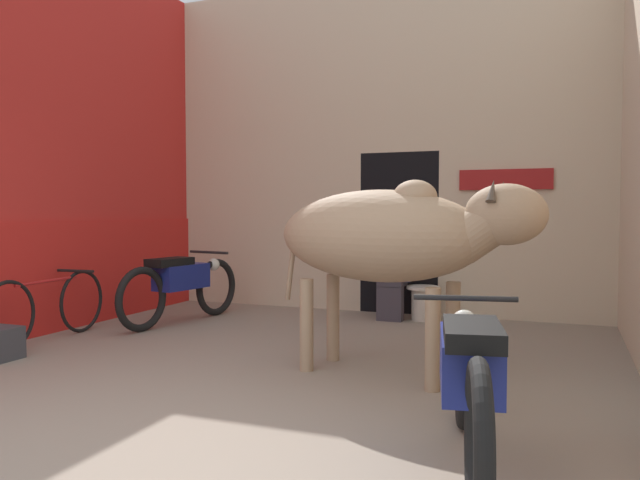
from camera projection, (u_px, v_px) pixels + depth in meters
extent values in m
plane|color=gray|center=(92.00, 464.00, 3.16)|extent=(30.00, 30.00, 0.00)
cube|color=red|center=(41.00, 133.00, 6.48)|extent=(0.18, 5.09, 4.19)
cube|color=red|center=(51.00, 278.00, 6.51)|extent=(0.03, 5.09, 1.17)
cube|color=beige|center=(378.00, 67.00, 7.84)|extent=(5.57, 0.18, 2.18)
cube|color=beige|center=(272.00, 231.00, 8.48)|extent=(2.59, 0.18, 2.01)
cube|color=beige|center=(525.00, 235.00, 7.28)|extent=(1.99, 0.18, 2.01)
cube|color=black|center=(407.00, 232.00, 8.16)|extent=(0.99, 0.90, 2.01)
cube|color=maroon|center=(505.00, 179.00, 7.23)|extent=(1.05, 0.03, 0.24)
ellipsoid|color=tan|center=(379.00, 236.00, 4.85)|extent=(1.83, 1.06, 0.72)
ellipsoid|color=tan|center=(415.00, 197.00, 4.68)|extent=(0.39, 0.36, 0.27)
cylinder|color=tan|center=(479.00, 230.00, 4.43)|extent=(0.53, 0.42, 0.47)
ellipsoid|color=tan|center=(506.00, 214.00, 4.33)|extent=(0.64, 0.46, 0.43)
cylinder|color=tan|center=(292.00, 261.00, 5.29)|extent=(0.14, 0.07, 0.67)
cylinder|color=tan|center=(453.00, 330.00, 4.78)|extent=(0.11, 0.11, 0.74)
cylinder|color=tan|center=(433.00, 339.00, 4.43)|extent=(0.11, 0.11, 0.74)
cylinder|color=tan|center=(333.00, 317.00, 5.34)|extent=(0.11, 0.11, 0.74)
cylinder|color=tan|center=(307.00, 325.00, 4.99)|extent=(0.11, 0.11, 0.74)
cone|color=#473D33|center=(504.00, 192.00, 4.47)|extent=(0.09, 0.14, 0.18)
cone|color=#473D33|center=(492.00, 191.00, 4.22)|extent=(0.09, 0.14, 0.18)
torus|color=black|center=(478.00, 445.00, 2.49)|extent=(0.21, 0.70, 0.70)
torus|color=black|center=(463.00, 369.00, 3.69)|extent=(0.21, 0.70, 0.70)
cube|color=navy|center=(470.00, 362.00, 3.08)|extent=(0.40, 0.71, 0.28)
cube|color=black|center=(472.00, 333.00, 2.90)|extent=(0.36, 0.58, 0.09)
cylinder|color=black|center=(465.00, 298.00, 3.54)|extent=(0.58, 0.14, 0.03)
sphere|color=silver|center=(464.00, 322.00, 3.63)|extent=(0.15, 0.15, 0.15)
torus|color=black|center=(141.00, 299.00, 6.60)|extent=(0.19, 0.70, 0.69)
torus|color=black|center=(216.00, 287.00, 7.64)|extent=(0.19, 0.70, 0.69)
cube|color=navy|center=(181.00, 277.00, 7.11)|extent=(0.38, 0.70, 0.28)
cube|color=black|center=(170.00, 262.00, 6.95)|extent=(0.34, 0.57, 0.09)
cylinder|color=black|center=(209.00, 252.00, 7.51)|extent=(0.58, 0.13, 0.03)
sphere|color=silver|center=(213.00, 264.00, 7.59)|extent=(0.15, 0.15, 0.15)
torus|color=black|center=(8.00, 316.00, 5.62)|extent=(0.08, 0.66, 0.66)
torus|color=black|center=(82.00, 301.00, 6.58)|extent=(0.08, 0.66, 0.66)
cylinder|color=red|center=(47.00, 281.00, 6.09)|extent=(0.09, 0.83, 0.03)
cylinder|color=black|center=(75.00, 271.00, 6.48)|extent=(0.44, 0.06, 0.03)
cube|color=#3D3842|center=(390.00, 304.00, 7.26)|extent=(0.30, 0.14, 0.40)
cube|color=#3D3842|center=(392.00, 281.00, 7.33)|extent=(0.30, 0.32, 0.11)
cube|color=navy|center=(394.00, 258.00, 7.38)|extent=(0.42, 0.20, 0.54)
sphere|color=#937051|center=(394.00, 227.00, 7.37)|extent=(0.20, 0.20, 0.20)
cylinder|color=beige|center=(423.00, 305.00, 7.28)|extent=(0.26, 0.26, 0.37)
cylinder|color=beige|center=(423.00, 288.00, 7.27)|extent=(0.38, 0.38, 0.04)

